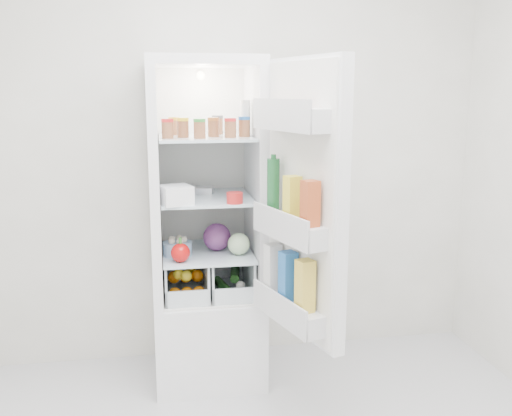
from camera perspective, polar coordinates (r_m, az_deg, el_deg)
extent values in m
cube|color=beige|center=(3.43, -2.17, 6.19)|extent=(3.00, 0.02, 2.60)
cube|color=white|center=(3.39, -4.80, -12.30)|extent=(0.60, 0.60, 0.50)
cube|color=white|center=(3.11, -5.29, 14.37)|extent=(0.60, 0.60, 0.05)
cube|color=white|center=(3.41, -5.45, 3.17)|extent=(0.60, 0.05, 1.25)
cube|color=white|center=(3.13, -10.09, 2.29)|extent=(0.05, 0.60, 1.25)
cube|color=white|center=(3.18, -0.12, 2.59)|extent=(0.05, 0.60, 1.25)
cube|color=white|center=(3.39, -5.41, 3.09)|extent=(0.50, 0.01, 1.25)
sphere|color=white|center=(3.32, -5.56, 13.06)|extent=(0.05, 0.05, 0.05)
cube|color=silver|center=(3.20, -4.91, -4.44)|extent=(0.49, 0.53, 0.01)
cube|color=silver|center=(3.13, -5.01, 1.03)|extent=(0.49, 0.53, 0.02)
cube|color=silver|center=(3.09, -5.12, 7.05)|extent=(0.49, 0.53, 0.02)
cylinder|color=#B21919|center=(2.94, -8.84, 7.72)|extent=(0.06, 0.06, 0.08)
cylinder|color=gold|center=(2.99, -7.31, 7.83)|extent=(0.06, 0.06, 0.08)
cylinder|color=#267226|center=(2.92, -5.66, 7.77)|extent=(0.06, 0.06, 0.08)
cylinder|color=brown|center=(3.02, -4.27, 7.92)|extent=(0.06, 0.06, 0.08)
cylinder|color=#B21919|center=(2.96, -2.58, 7.87)|extent=(0.06, 0.06, 0.08)
cylinder|color=#194C8C|center=(3.02, -1.19, 7.95)|extent=(0.06, 0.06, 0.08)
cylinder|color=#BF8C19|center=(3.17, -8.18, 8.01)|extent=(0.06, 0.06, 0.08)
cylinder|color=#4C4C4C|center=(3.21, -3.86, 8.13)|extent=(0.06, 0.06, 0.08)
cylinder|color=silver|center=(3.08, -1.08, 8.99)|extent=(0.06, 0.06, 0.19)
cube|color=white|center=(2.92, -8.03, 1.30)|extent=(0.19, 0.19, 0.10)
cylinder|color=red|center=(2.92, -2.14, 1.02)|extent=(0.09, 0.09, 0.06)
cube|color=silver|center=(3.23, -5.59, 1.79)|extent=(0.16, 0.13, 0.04)
sphere|color=#4F1B51|center=(3.19, -3.93, -2.91)|extent=(0.15, 0.15, 0.15)
sphere|color=red|center=(3.00, -7.56, -4.46)|extent=(0.10, 0.10, 0.10)
cylinder|color=#8BAED0|center=(3.13, -7.86, -4.06)|extent=(0.17, 0.17, 0.07)
sphere|color=#B9DAA3|center=(3.11, -1.74, -3.62)|extent=(0.12, 0.12, 0.12)
sphere|color=orange|center=(3.14, -8.11, -8.50)|extent=(0.07, 0.07, 0.07)
sphere|color=orange|center=(3.14, -6.92, -8.45)|extent=(0.07, 0.07, 0.07)
sphere|color=orange|center=(3.14, -5.72, -8.40)|extent=(0.07, 0.07, 0.07)
sphere|color=orange|center=(3.23, -8.21, -6.86)|extent=(0.07, 0.07, 0.07)
sphere|color=orange|center=(3.24, -7.05, -6.82)|extent=(0.07, 0.07, 0.07)
sphere|color=orange|center=(3.24, -5.89, -6.77)|extent=(0.07, 0.07, 0.07)
sphere|color=yellow|center=(3.17, -7.74, -6.58)|extent=(0.06, 0.06, 0.06)
sphere|color=yellow|center=(3.27, -6.58, -5.94)|extent=(0.06, 0.06, 0.06)
sphere|color=yellow|center=(3.13, -6.97, -6.78)|extent=(0.06, 0.06, 0.06)
cylinder|color=#164417|center=(3.27, -3.40, -7.75)|extent=(0.09, 0.21, 0.05)
cylinder|color=#164417|center=(3.31, -2.12, -6.58)|extent=(0.08, 0.21, 0.05)
sphere|color=white|center=(3.16, -2.43, -8.42)|extent=(0.05, 0.05, 0.05)
sphere|color=white|center=(3.18, -1.57, -7.74)|extent=(0.05, 0.05, 0.05)
cube|color=white|center=(2.65, 5.01, 0.75)|extent=(0.23, 0.59, 1.30)
cube|color=white|center=(2.63, 4.36, 0.69)|extent=(0.18, 0.54, 1.26)
cube|color=silver|center=(2.56, 3.52, 8.86)|extent=(0.25, 0.51, 0.10)
cube|color=silver|center=(2.63, 3.39, -2.08)|extent=(0.25, 0.51, 0.10)
cube|color=silver|center=(2.75, 3.29, -10.19)|extent=(0.25, 0.51, 0.10)
sphere|color=#AA634D|center=(2.45, 4.86, 10.12)|extent=(0.05, 0.05, 0.05)
sphere|color=#AA634D|center=(2.52, 3.89, 10.17)|extent=(0.05, 0.05, 0.05)
sphere|color=#AA634D|center=(2.59, 2.97, 10.22)|extent=(0.05, 0.05, 0.05)
sphere|color=#AA634D|center=(2.66, 2.10, 10.26)|extent=(0.05, 0.05, 0.05)
sphere|color=#AA634D|center=(2.73, 1.28, 10.30)|extent=(0.05, 0.05, 0.05)
cylinder|color=#175126|center=(2.72, 1.74, 2.25)|extent=(0.06, 0.06, 0.26)
cube|color=yellow|center=(2.57, 3.66, 1.02)|extent=(0.08, 0.08, 0.20)
cube|color=#C04B21|center=(2.45, 5.44, 0.44)|extent=(0.08, 0.08, 0.20)
cube|color=white|center=(2.82, 1.69, -6.00)|extent=(0.09, 0.09, 0.24)
cube|color=blue|center=(2.69, 3.23, -6.85)|extent=(0.09, 0.09, 0.24)
cube|color=yellow|center=(2.57, 4.92, -7.78)|extent=(0.09, 0.09, 0.24)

